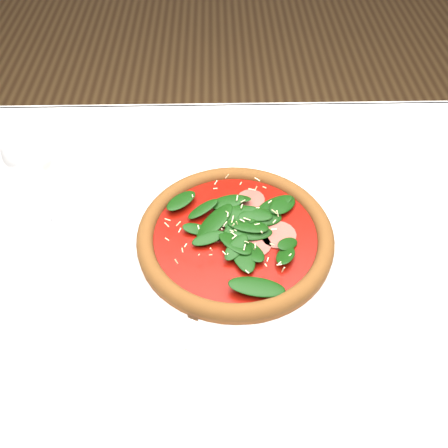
{
  "coord_description": "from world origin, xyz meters",
  "views": [
    {
      "loc": [
        -0.04,
        -0.46,
        1.34
      ],
      "look_at": [
        -0.03,
        0.05,
        0.77
      ],
      "focal_mm": 40.0,
      "sensor_mm": 36.0,
      "label": 1
    }
  ],
  "objects_px": {
    "plate": "(235,243)",
    "wine_glass": "(31,159)",
    "pizza": "(235,234)",
    "napkin": "(193,322)"
  },
  "relations": [
    {
      "from": "plate",
      "to": "wine_glass",
      "type": "bearing_deg",
      "value": 168.7
    },
    {
      "from": "plate",
      "to": "wine_glass",
      "type": "relative_size",
      "value": 1.87
    },
    {
      "from": "pizza",
      "to": "napkin",
      "type": "height_order",
      "value": "pizza"
    },
    {
      "from": "plate",
      "to": "pizza",
      "type": "relative_size",
      "value": 0.9
    },
    {
      "from": "pizza",
      "to": "plate",
      "type": "bearing_deg",
      "value": 45.0
    },
    {
      "from": "wine_glass",
      "to": "napkin",
      "type": "distance_m",
      "value": 0.32
    },
    {
      "from": "plate",
      "to": "napkin",
      "type": "xyz_separation_m",
      "value": [
        -0.06,
        -0.14,
        -0.0
      ]
    },
    {
      "from": "plate",
      "to": "wine_glass",
      "type": "xyz_separation_m",
      "value": [
        -0.29,
        0.06,
        0.12
      ]
    },
    {
      "from": "plate",
      "to": "napkin",
      "type": "relative_size",
      "value": 2.15
    },
    {
      "from": "napkin",
      "to": "pizza",
      "type": "bearing_deg",
      "value": 65.96
    }
  ]
}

